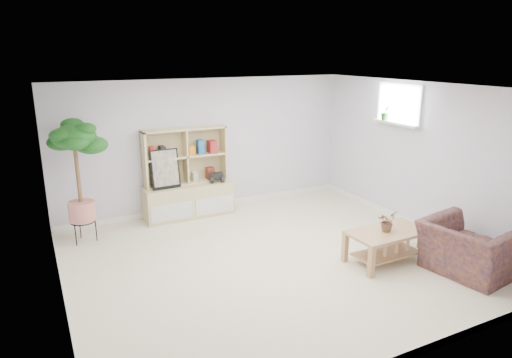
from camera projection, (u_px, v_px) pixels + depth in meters
name	position (u px, v px, depth m)	size (l,w,h in m)	color
floor	(273.00, 260.00, 6.47)	(5.50, 5.00, 0.01)	beige
ceiling	(275.00, 88.00, 5.82)	(5.50, 5.00, 0.01)	white
walls	(274.00, 178.00, 6.15)	(5.51, 5.01, 2.40)	silver
baseboard	(273.00, 256.00, 6.46)	(5.50, 5.00, 0.10)	white
window	(400.00, 104.00, 7.63)	(0.10, 0.98, 0.68)	white
window_sill	(395.00, 123.00, 7.69)	(0.14, 1.00, 0.04)	white
storage_unit	(188.00, 174.00, 7.98)	(1.58, 0.53, 1.58)	tan
poster	(165.00, 169.00, 7.71)	(0.49, 0.11, 0.68)	yellow
toy_truck	(216.00, 177.00, 8.16)	(0.35, 0.24, 0.19)	black
coffee_table	(387.00, 246.00, 6.36)	(1.12, 0.61, 0.46)	#B1814F
table_plant	(387.00, 221.00, 6.27)	(0.25, 0.22, 0.28)	#146217
floor_tree	(79.00, 183.00, 6.84)	(0.70, 0.70, 1.90)	#144C19
armchair	(468.00, 245.00, 5.98)	(1.08, 0.94, 0.80)	#0F1638
sill_plant	(385.00, 112.00, 7.88)	(0.15, 0.12, 0.27)	#144C19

